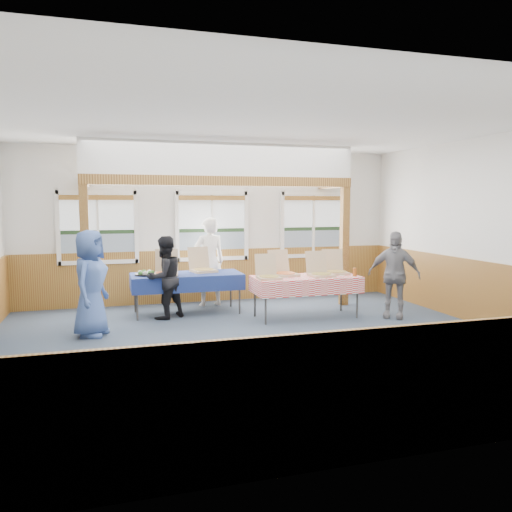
{
  "coord_description": "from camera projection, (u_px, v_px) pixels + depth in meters",
  "views": [
    {
      "loc": [
        -2.09,
        -6.89,
        2.07
      ],
      "look_at": [
        0.24,
        1.0,
        1.2
      ],
      "focal_mm": 35.0,
      "sensor_mm": 36.0,
      "label": 1
    }
  ],
  "objects": [
    {
      "name": "table_right",
      "position": [
        306.0,
        279.0,
        9.05
      ],
      "size": [
        1.99,
        1.02,
        0.76
      ],
      "rotation": [
        0.0,
        0.0,
        -0.09
      ],
      "color": "#353535",
      "rests_on": "floor"
    },
    {
      "name": "table_left",
      "position": [
        187.0,
        276.0,
        9.39
      ],
      "size": [
        2.21,
        1.41,
        0.76
      ],
      "rotation": [
        0.0,
        0.0,
        -0.25
      ],
      "color": "#353535",
      "rests_on": "floor"
    },
    {
      "name": "woman_white",
      "position": [
        209.0,
        262.0,
        10.1
      ],
      "size": [
        0.71,
        0.52,
        1.79
      ],
      "primitive_type": "imported",
      "rotation": [
        0.0,
        0.0,
        3.29
      ],
      "color": "white",
      "rests_on": "floor"
    },
    {
      "name": "post_left",
      "position": [
        85.0,
        253.0,
        8.74
      ],
      "size": [
        0.15,
        0.15,
        2.4
      ],
      "primitive_type": "cube",
      "color": "#543112",
      "rests_on": "floor"
    },
    {
      "name": "pizza_box_a",
      "position": [
        166.0,
        272.0,
        9.17
      ],
      "size": [
        0.51,
        0.58,
        0.46
      ],
      "rotation": [
        0.0,
        0.0,
        -0.17
      ],
      "color": "tan",
      "rests_on": "table_left"
    },
    {
      "name": "wall_front",
      "position": [
        390.0,
        264.0,
        3.87
      ],
      "size": [
        8.0,
        0.0,
        8.0
      ],
      "primitive_type": "plane",
      "rotation": [
        -1.57,
        0.0,
        0.0
      ],
      "color": "silver",
      "rests_on": "floor"
    },
    {
      "name": "wainscot_back",
      "position": [
        212.0,
        275.0,
        10.63
      ],
      "size": [
        7.98,
        0.05,
        1.1
      ],
      "primitive_type": "cube",
      "color": "brown",
      "rests_on": "floor"
    },
    {
      "name": "window_left",
      "position": [
        98.0,
        223.0,
        9.85
      ],
      "size": [
        1.56,
        0.1,
        1.46
      ],
      "color": "white",
      "rests_on": "wall_back"
    },
    {
      "name": "wainscot_right",
      "position": [
        484.0,
        294.0,
        8.44
      ],
      "size": [
        0.05,
        6.98,
        1.1
      ],
      "primitive_type": "cube",
      "color": "brown",
      "rests_on": "floor"
    },
    {
      "name": "wainscot_front",
      "position": [
        385.0,
        394.0,
        4.0
      ],
      "size": [
        7.98,
        0.05,
        1.1
      ],
      "primitive_type": "cube",
      "color": "brown",
      "rests_on": "floor"
    },
    {
      "name": "wall_right",
      "position": [
        488.0,
        232.0,
        8.33
      ],
      "size": [
        0.0,
        8.0,
        8.0
      ],
      "primitive_type": "plane",
      "rotation": [
        1.57,
        0.0,
        -1.57
      ],
      "color": "silver",
      "rests_on": "floor"
    },
    {
      "name": "pizza_box_f",
      "position": [
        336.0,
        270.0,
        9.36
      ],
      "size": [
        0.46,
        0.54,
        0.44
      ],
      "rotation": [
        0.0,
        0.0,
        -0.13
      ],
      "color": "tan",
      "rests_on": "table_right"
    },
    {
      "name": "window_mid",
      "position": [
        212.0,
        222.0,
        10.5
      ],
      "size": [
        1.56,
        0.1,
        1.46
      ],
      "color": "white",
      "rests_on": "wall_back"
    },
    {
      "name": "ceiling",
      "position": [
        260.0,
        123.0,
        7.04
      ],
      "size": [
        8.0,
        8.0,
        0.0
      ],
      "primitive_type": "plane",
      "rotation": [
        3.14,
        0.0,
        0.0
      ],
      "color": "white",
      "rests_on": "wall_back"
    },
    {
      "name": "cross_beam",
      "position": [
        224.0,
        181.0,
        9.31
      ],
      "size": [
        5.15,
        0.18,
        0.18
      ],
      "primitive_type": "cube",
      "color": "#543112",
      "rests_on": "post_left"
    },
    {
      "name": "window_right",
      "position": [
        313.0,
        221.0,
        11.14
      ],
      "size": [
        1.56,
        0.1,
        1.46
      ],
      "color": "white",
      "rests_on": "wall_back"
    },
    {
      "name": "pizza_box_e",
      "position": [
        320.0,
        273.0,
        9.03
      ],
      "size": [
        0.41,
        0.5,
        0.44
      ],
      "rotation": [
        0.0,
        0.0,
        0.0
      ],
      "color": "tan",
      "rests_on": "table_right"
    },
    {
      "name": "woman_black",
      "position": [
        165.0,
        278.0,
        8.96
      ],
      "size": [
        0.91,
        0.86,
        1.49
      ],
      "primitive_type": "imported",
      "rotation": [
        0.0,
        0.0,
        3.69
      ],
      "color": "black",
      "rests_on": "floor"
    },
    {
      "name": "pizza_box_b",
      "position": [
        203.0,
        268.0,
        9.63
      ],
      "size": [
        0.53,
        0.6,
        0.47
      ],
      "rotation": [
        0.0,
        0.0,
        0.22
      ],
      "color": "tan",
      "rests_on": "table_left"
    },
    {
      "name": "pizza_box_c",
      "position": [
        268.0,
        275.0,
        8.73
      ],
      "size": [
        0.4,
        0.49,
        0.42
      ],
      "rotation": [
        0.0,
        0.0,
        -0.04
      ],
      "color": "tan",
      "rests_on": "table_right"
    },
    {
      "name": "drink_glass",
      "position": [
        355.0,
        272.0,
        9.04
      ],
      "size": [
        0.07,
        0.07,
        0.15
      ],
      "primitive_type": "cylinder",
      "color": "#9F511A",
      "rests_on": "table_right"
    },
    {
      "name": "floor",
      "position": [
        260.0,
        344.0,
        7.37
      ],
      "size": [
        8.0,
        8.0,
        0.0
      ],
      "primitive_type": "plane",
      "color": "#2C3C47",
      "rests_on": "ground"
    },
    {
      "name": "veggie_tray",
      "position": [
        146.0,
        274.0,
        9.17
      ],
      "size": [
        0.4,
        0.4,
        0.09
      ],
      "color": "black",
      "rests_on": "table_left"
    },
    {
      "name": "man_blue",
      "position": [
        90.0,
        283.0,
        7.76
      ],
      "size": [
        0.78,
        0.95,
        1.67
      ],
      "primitive_type": "imported",
      "rotation": [
        0.0,
        0.0,
        1.21
      ],
      "color": "#3E5A9C",
      "rests_on": "floor"
    },
    {
      "name": "person_grey",
      "position": [
        394.0,
        275.0,
        9.03
      ],
      "size": [
        0.96,
        0.88,
        1.58
      ],
      "primitive_type": "imported",
      "rotation": [
        0.0,
        0.0,
        -0.68
      ],
      "color": "gray",
      "rests_on": "floor"
    },
    {
      "name": "post_right",
      "position": [
        344.0,
        247.0,
        10.15
      ],
      "size": [
        0.15,
        0.15,
        2.4
      ],
      "primitive_type": "cube",
      "color": "#543112",
      "rests_on": "floor"
    },
    {
      "name": "pizza_box_d",
      "position": [
        284.0,
        272.0,
        9.12
      ],
      "size": [
        0.49,
        0.57,
        0.46
      ],
      "rotation": [
        0.0,
        0.0,
        0.16
      ],
      "color": "tan",
      "rests_on": "table_right"
    },
    {
      "name": "wall_back",
      "position": [
        212.0,
        226.0,
        10.55
      ],
      "size": [
        8.0,
        0.0,
        8.0
      ],
      "primitive_type": "plane",
      "rotation": [
        1.57,
        0.0,
        0.0
      ],
      "color": "silver",
      "rests_on": "floor"
    }
  ]
}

